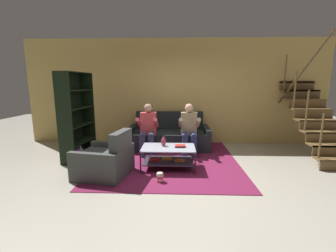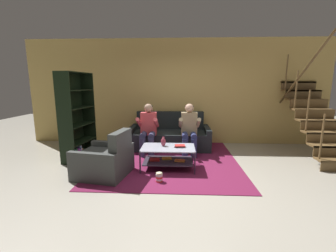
{
  "view_description": "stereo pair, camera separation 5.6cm",
  "coord_description": "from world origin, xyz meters",
  "px_view_note": "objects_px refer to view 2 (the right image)",
  "views": [
    {
      "loc": [
        0.02,
        -3.95,
        1.68
      ],
      "look_at": [
        -0.15,
        0.82,
        0.78
      ],
      "focal_mm": 24.0,
      "sensor_mm": 36.0,
      "label": 1
    },
    {
      "loc": [
        0.07,
        -3.95,
        1.68
      ],
      "look_at": [
        -0.15,
        0.82,
        0.78
      ],
      "focal_mm": 24.0,
      "sensor_mm": 36.0,
      "label": 2
    }
  ],
  "objects_px": {
    "book_stack": "(180,146)",
    "armchair": "(105,161)",
    "vase": "(163,142)",
    "person_seated_left": "(148,127)",
    "coffee_table": "(168,154)",
    "person_seated_right": "(189,127)",
    "popcorn_tub": "(159,177)",
    "bookshelf": "(75,123)",
    "couch": "(170,136)"
  },
  "relations": [
    {
      "from": "person_seated_right",
      "to": "popcorn_tub",
      "type": "distance_m",
      "value": 1.82
    },
    {
      "from": "bookshelf",
      "to": "armchair",
      "type": "distance_m",
      "value": 1.44
    },
    {
      "from": "coffee_table",
      "to": "popcorn_tub",
      "type": "bearing_deg",
      "value": -99.96
    },
    {
      "from": "vase",
      "to": "book_stack",
      "type": "distance_m",
      "value": 0.34
    },
    {
      "from": "person_seated_left",
      "to": "popcorn_tub",
      "type": "height_order",
      "value": "person_seated_left"
    },
    {
      "from": "person_seated_right",
      "to": "book_stack",
      "type": "relative_size",
      "value": 5.54
    },
    {
      "from": "couch",
      "to": "armchair",
      "type": "xyz_separation_m",
      "value": [
        -1.12,
        -1.92,
        -0.02
      ]
    },
    {
      "from": "book_stack",
      "to": "popcorn_tub",
      "type": "xyz_separation_m",
      "value": [
        -0.35,
        -0.68,
        -0.37
      ]
    },
    {
      "from": "book_stack",
      "to": "armchair",
      "type": "height_order",
      "value": "armchair"
    },
    {
      "from": "couch",
      "to": "popcorn_tub",
      "type": "distance_m",
      "value": 2.2
    },
    {
      "from": "couch",
      "to": "person_seated_left",
      "type": "height_order",
      "value": "person_seated_left"
    },
    {
      "from": "person_seated_left",
      "to": "coffee_table",
      "type": "height_order",
      "value": "person_seated_left"
    },
    {
      "from": "couch",
      "to": "person_seated_right",
      "type": "relative_size",
      "value": 1.72
    },
    {
      "from": "couch",
      "to": "person_seated_left",
      "type": "bearing_deg",
      "value": -130.96
    },
    {
      "from": "bookshelf",
      "to": "popcorn_tub",
      "type": "bearing_deg",
      "value": -30.8
    },
    {
      "from": "bookshelf",
      "to": "popcorn_tub",
      "type": "height_order",
      "value": "bookshelf"
    },
    {
      "from": "coffee_table",
      "to": "popcorn_tub",
      "type": "height_order",
      "value": "coffee_table"
    },
    {
      "from": "book_stack",
      "to": "popcorn_tub",
      "type": "bearing_deg",
      "value": -117.39
    },
    {
      "from": "vase",
      "to": "bookshelf",
      "type": "bearing_deg",
      "value": 167.67
    },
    {
      "from": "person_seated_right",
      "to": "book_stack",
      "type": "xyz_separation_m",
      "value": [
        -0.23,
        -0.94,
        -0.2
      ]
    },
    {
      "from": "couch",
      "to": "popcorn_tub",
      "type": "xyz_separation_m",
      "value": [
        -0.09,
        -2.19,
        -0.21
      ]
    },
    {
      "from": "person_seated_right",
      "to": "coffee_table",
      "type": "distance_m",
      "value": 1.12
    },
    {
      "from": "book_stack",
      "to": "person_seated_left",
      "type": "bearing_deg",
      "value": 128.7
    },
    {
      "from": "couch",
      "to": "coffee_table",
      "type": "relative_size",
      "value": 1.98
    },
    {
      "from": "person_seated_left",
      "to": "vase",
      "type": "bearing_deg",
      "value": -64.18
    },
    {
      "from": "couch",
      "to": "book_stack",
      "type": "xyz_separation_m",
      "value": [
        0.26,
        -1.51,
        0.16
      ]
    },
    {
      "from": "bookshelf",
      "to": "book_stack",
      "type": "bearing_deg",
      "value": -12.17
    },
    {
      "from": "couch",
      "to": "popcorn_tub",
      "type": "height_order",
      "value": "couch"
    },
    {
      "from": "person_seated_left",
      "to": "armchair",
      "type": "height_order",
      "value": "person_seated_left"
    },
    {
      "from": "vase",
      "to": "person_seated_left",
      "type": "bearing_deg",
      "value": 115.82
    },
    {
      "from": "person_seated_left",
      "to": "person_seated_right",
      "type": "height_order",
      "value": "person_seated_right"
    },
    {
      "from": "person_seated_right",
      "to": "vase",
      "type": "relative_size",
      "value": 6.57
    },
    {
      "from": "person_seated_right",
      "to": "bookshelf",
      "type": "bearing_deg",
      "value": -170.33
    },
    {
      "from": "person_seated_right",
      "to": "vase",
      "type": "bearing_deg",
      "value": -122.61
    },
    {
      "from": "coffee_table",
      "to": "armchair",
      "type": "bearing_deg",
      "value": -160.47
    },
    {
      "from": "couch",
      "to": "person_seated_left",
      "type": "relative_size",
      "value": 1.73
    },
    {
      "from": "coffee_table",
      "to": "bookshelf",
      "type": "bearing_deg",
      "value": 166.23
    },
    {
      "from": "coffee_table",
      "to": "book_stack",
      "type": "relative_size",
      "value": 4.81
    },
    {
      "from": "person_seated_left",
      "to": "vase",
      "type": "height_order",
      "value": "person_seated_left"
    },
    {
      "from": "person_seated_left",
      "to": "person_seated_right",
      "type": "bearing_deg",
      "value": 0.03
    },
    {
      "from": "armchair",
      "to": "vase",
      "type": "bearing_deg",
      "value": 24.71
    },
    {
      "from": "coffee_table",
      "to": "bookshelf",
      "type": "relative_size",
      "value": 0.55
    },
    {
      "from": "book_stack",
      "to": "armchair",
      "type": "distance_m",
      "value": 1.45
    },
    {
      "from": "armchair",
      "to": "popcorn_tub",
      "type": "distance_m",
      "value": 1.08
    },
    {
      "from": "coffee_table",
      "to": "vase",
      "type": "height_order",
      "value": "vase"
    },
    {
      "from": "coffee_table",
      "to": "bookshelf",
      "type": "height_order",
      "value": "bookshelf"
    },
    {
      "from": "couch",
      "to": "bookshelf",
      "type": "xyz_separation_m",
      "value": [
        -2.08,
        -1.0,
        0.52
      ]
    },
    {
      "from": "person_seated_left",
      "to": "vase",
      "type": "xyz_separation_m",
      "value": [
        0.42,
        -0.88,
        -0.13
      ]
    },
    {
      "from": "armchair",
      "to": "couch",
      "type": "bearing_deg",
      "value": 59.88
    },
    {
      "from": "person_seated_right",
      "to": "armchair",
      "type": "distance_m",
      "value": 2.14
    }
  ]
}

